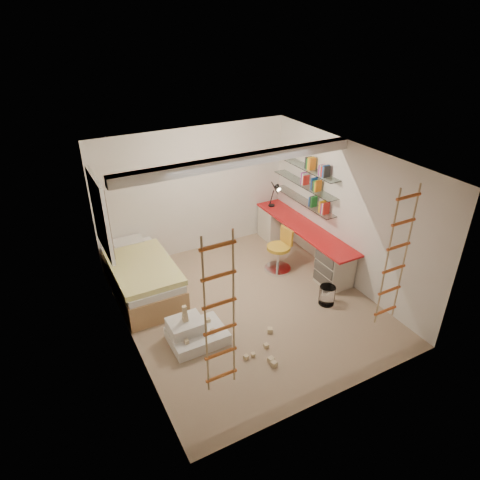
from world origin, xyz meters
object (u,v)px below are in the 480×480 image
bed (142,277)px  play_platform (194,333)px  swivel_chair (279,255)px  desk (302,241)px

bed → play_platform: 1.65m
swivel_chair → play_platform: size_ratio=1.02×
bed → play_platform: (0.32, -1.61, -0.18)m
swivel_chair → bed: bearing=168.8°
bed → play_platform: size_ratio=2.32×
bed → swivel_chair: (2.57, -0.51, -0.01)m
bed → swivel_chair: size_ratio=2.29×
swivel_chair → play_platform: swivel_chair is taller
play_platform → swivel_chair: bearing=26.1°
swivel_chair → desk: bearing=12.7°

